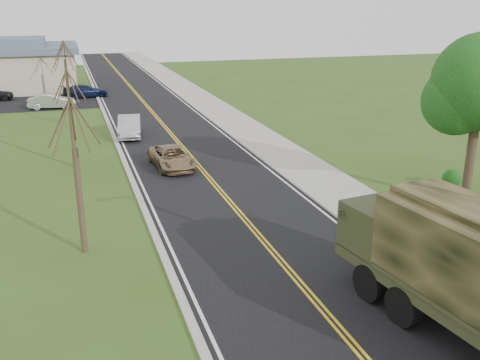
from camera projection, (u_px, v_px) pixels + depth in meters
name	position (u px, v px, depth m)	size (l,w,h in m)	color
road	(148.00, 107.00, 50.14)	(8.00, 120.00, 0.01)	black
curb_right	(191.00, 104.00, 51.34)	(0.30, 120.00, 0.12)	#9E998E
sidewalk_right	(209.00, 103.00, 51.85)	(3.20, 120.00, 0.10)	#9E998E
curb_left	(103.00, 109.00, 48.92)	(0.30, 120.00, 0.10)	#9E998E
leafy_tree	(480.00, 90.00, 24.53)	(4.83, 4.50, 8.10)	#38281C
bare_tree_a	(79.00, 188.00, 20.17)	(1.93, 2.26, 6.08)	#38281C
bare_tree_b	(72.00, 126.00, 31.06)	(1.83, 2.14, 5.73)	#38281C
bare_tree_c	(68.00, 91.00, 41.81)	(2.04, 2.39, 6.42)	#38281C
bare_tree_d	(66.00, 75.00, 52.73)	(1.88, 2.20, 5.91)	#38281C
military_truck	(464.00, 261.00, 15.20)	(3.84, 8.31, 4.00)	black
suv_champagne	(172.00, 157.00, 31.55)	(2.05, 4.45, 1.24)	#907551
sedan_silver	(129.00, 126.00, 38.95)	(1.58, 4.54, 1.50)	#BABABF
lot_car_silver	(52.00, 101.00, 49.31)	(1.46, 4.19, 1.38)	#B1B1B6
lot_car_navy	(85.00, 91.00, 55.21)	(1.86, 4.57, 1.33)	#0D1532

